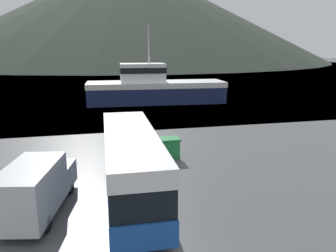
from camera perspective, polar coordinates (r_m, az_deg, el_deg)
The scene contains 8 objects.
water_surface at distance 149.01m, azimuth -12.70°, elevation 10.37°, with size 240.00×240.00×0.00m, color #3D5160.
hill_backdrop at distance 200.13m, azimuth -7.21°, elevation 19.23°, with size 218.31×218.31×55.09m, color #333D33.
tour_bus at distance 16.36m, azimuth -6.46°, elevation -6.31°, with size 2.79×10.54×3.45m.
delivery_van at distance 16.18m, azimuth -21.94°, elevation -9.80°, with size 3.14×6.21×2.50m.
fishing_boat at distance 45.07m, azimuth -2.45°, elevation 6.71°, with size 18.93×6.40×10.34m.
storage_bin at distance 22.69m, azimuth 0.24°, elevation -3.77°, with size 1.37×1.18×1.38m.
small_boat at distance 51.01m, azimuth -4.13°, elevation 5.65°, with size 5.29×7.00×0.94m.
mooring_bollard at distance 28.24m, azimuth -7.33°, elevation -0.73°, with size 0.45×0.45×1.00m.
Camera 1 is at (-1.60, -6.59, 7.46)m, focal length 35.00 mm.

